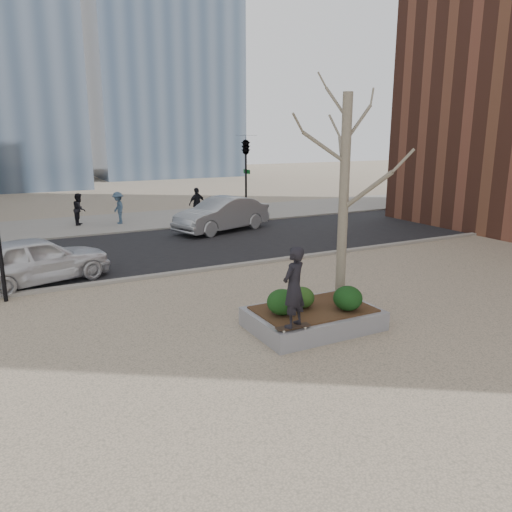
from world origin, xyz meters
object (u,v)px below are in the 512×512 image
planter (313,319)px  skateboard (293,328)px  police_car (36,260)px  skateboarder (294,287)px

planter → skateboard: 1.39m
skateboard → police_car: bearing=123.4°
planter → skateboarder: size_ratio=1.71×
skateboarder → police_car: bearing=-86.4°
skateboarder → planter: bearing=-168.8°
police_car → skateboard: bearing=-166.0°
skateboard → skateboarder: (0.00, 0.00, 0.92)m
planter → skateboard: size_ratio=3.85×
planter → police_car: size_ratio=0.68×
skateboard → police_car: police_car is taller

